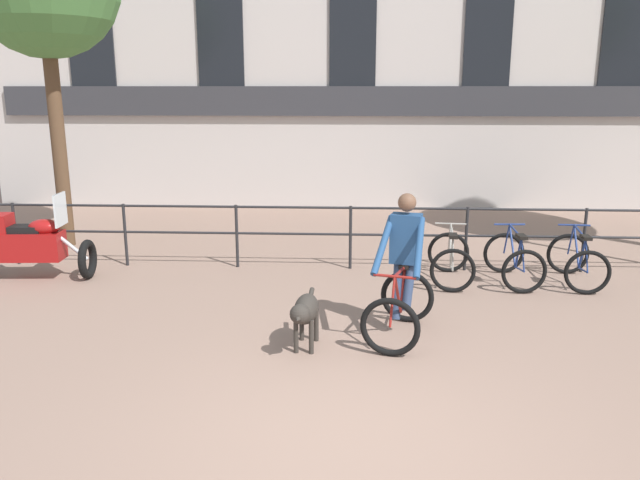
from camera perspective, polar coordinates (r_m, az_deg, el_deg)
name	(u,v)px	position (r m, az deg, el deg)	size (l,w,h in m)	color
ground_plane	(348,441)	(5.55, 2.61, -17.87)	(60.00, 60.00, 0.00)	#8E7060
canal_railing	(351,227)	(10.17, 2.83, 1.23)	(15.05, 0.05, 1.05)	#232326
building_facade	(353,24)	(15.79, 3.04, 19.08)	(18.00, 0.72, 8.81)	beige
cyclist_with_bike	(403,273)	(7.48, 7.55, -3.04)	(0.96, 1.30, 1.70)	black
dog	(305,311)	(7.06, -1.35, -6.54)	(0.32, 1.02, 0.66)	#332D28
parked_motorcycle	(32,244)	(10.62, -24.83, -0.33)	(1.80, 0.74, 1.35)	black
parked_bicycle_near_lamp	(451,259)	(9.74, 11.86, -1.74)	(0.76, 1.16, 0.86)	black
parked_bicycle_mid_left	(514,260)	(9.93, 17.31, -1.77)	(0.71, 1.14, 0.86)	black
parked_bicycle_mid_right	(578,261)	(10.21, 22.49, -1.79)	(0.73, 1.15, 0.86)	black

